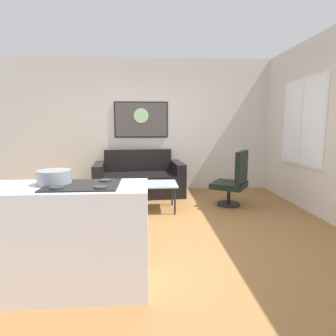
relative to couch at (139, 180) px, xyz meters
name	(u,v)px	position (x,y,z in m)	size (l,w,h in m)	color
ground	(150,229)	(0.21, -1.91, -0.32)	(6.40, 6.40, 0.04)	olive
back_wall	(149,125)	(0.21, 0.51, 1.10)	(6.40, 0.05, 2.80)	beige
right_wall	(326,126)	(2.83, -1.61, 1.10)	(0.05, 6.40, 2.80)	beige
couch	(139,180)	(0.00, 0.00, 0.00)	(1.83, 1.05, 0.90)	black
coffee_table	(144,185)	(0.11, -1.08, 0.12)	(1.10, 0.63, 0.46)	silver
armchair	(234,180)	(1.68, -0.93, 0.16)	(0.77, 0.77, 0.98)	black
kitchen_counter	(49,238)	(-0.66, -3.34, 0.16)	(1.69, 0.60, 0.94)	white
mixing_bowl	(54,178)	(-0.61, -3.27, 0.67)	(0.29, 0.29, 0.12)	gray
wall_painting	(141,120)	(0.05, 0.47, 1.22)	(1.14, 0.03, 0.76)	black
window	(302,122)	(2.79, -1.01, 1.16)	(0.03, 1.32, 1.48)	silver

